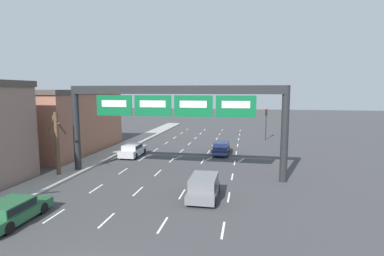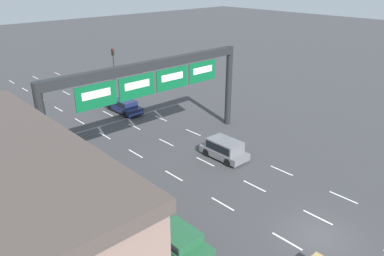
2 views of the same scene
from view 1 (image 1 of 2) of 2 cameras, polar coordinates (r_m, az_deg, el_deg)
lane_dashes at (r=24.45m, az=-4.48°, el=-10.27°), size 10.02×67.00×0.01m
sign_gantry at (r=25.18m, az=-3.52°, el=3.95°), size 18.70×0.70×7.72m
building_far at (r=39.70m, az=-24.38°, el=1.30°), size 10.42×14.91×7.39m
car_navy at (r=34.90m, az=5.58°, el=-3.68°), size 1.80×4.88×1.45m
suv_grey at (r=20.71m, az=2.26°, el=-10.96°), size 1.92×3.94×1.58m
car_silver at (r=34.10m, az=-11.20°, el=-4.08°), size 1.83×4.41×1.41m
car_green at (r=19.92m, az=-31.15°, el=-13.32°), size 1.95×4.43×1.29m
traffic_light_near_gantry at (r=45.51m, az=13.94°, el=1.87°), size 0.30×0.35×4.59m
tree_bare_closest at (r=27.93m, az=-24.37°, el=-2.23°), size 1.54×1.44×5.35m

